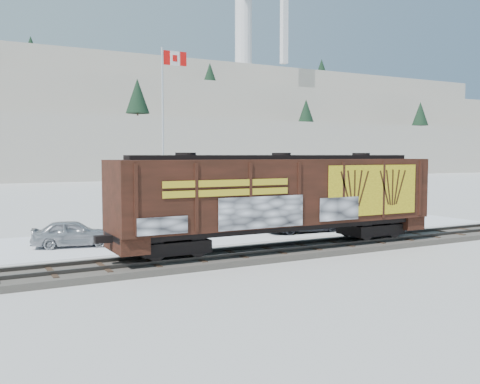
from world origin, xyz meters
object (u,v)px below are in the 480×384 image
hopper_railcar (281,195)px  flagpole (165,157)px  car_silver (73,233)px  car_white (153,224)px  car_dark (303,220)px

hopper_railcar → flagpole: flagpole is taller
car_silver → car_white: size_ratio=0.93×
car_white → car_dark: size_ratio=0.88×
hopper_railcar → flagpole: size_ratio=1.33×
hopper_railcar → car_dark: hopper_railcar is taller
hopper_railcar → flagpole: bearing=91.9°
car_silver → car_dark: size_ratio=0.82×
hopper_railcar → car_silver: bearing=141.0°
car_white → car_dark: car_white is taller
hopper_railcar → car_white: hopper_railcar is taller
hopper_railcar → flagpole: (-0.48, 14.60, 1.77)m
hopper_railcar → car_dark: (5.15, 5.52, -2.09)m
flagpole → car_white: size_ratio=2.77×
car_white → car_dark: 9.17m
car_white → car_dark: bearing=-91.8°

